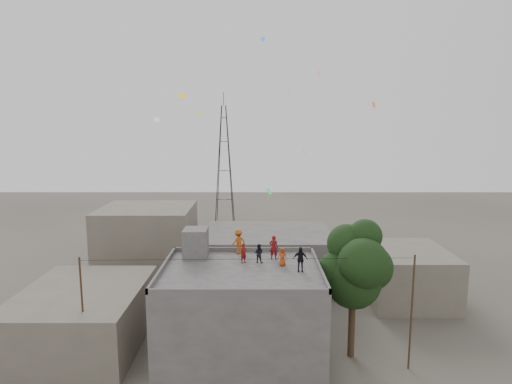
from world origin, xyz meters
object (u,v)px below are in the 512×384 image
at_px(stair_head_box, 196,243).
at_px(person_red_adult, 274,247).
at_px(tree, 356,267).
at_px(transmission_tower, 224,164).
at_px(person_dark_adult, 300,259).

xyz_separation_m(stair_head_box, person_red_adult, (5.33, -0.45, -0.17)).
xyz_separation_m(tree, transmission_tower, (-11.37, 39.40, 2.97)).
distance_m(transmission_tower, person_dark_adult, 41.08).
height_order(person_red_adult, person_dark_adult, person_red_adult).
xyz_separation_m(stair_head_box, person_dark_adult, (6.88, -2.89, -0.22)).
bearing_deg(stair_head_box, tree, -10.74).
bearing_deg(person_red_adult, stair_head_box, 6.89).
bearing_deg(person_dark_adult, stair_head_box, 160.48).
bearing_deg(transmission_tower, stair_head_box, -88.77).
distance_m(tree, person_dark_adult, 3.87).
height_order(tree, transmission_tower, transmission_tower).
bearing_deg(tree, stair_head_box, 169.26).
bearing_deg(stair_head_box, transmission_tower, 91.23).
relative_size(stair_head_box, person_red_adult, 1.21).
bearing_deg(tree, person_red_adult, 163.52).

